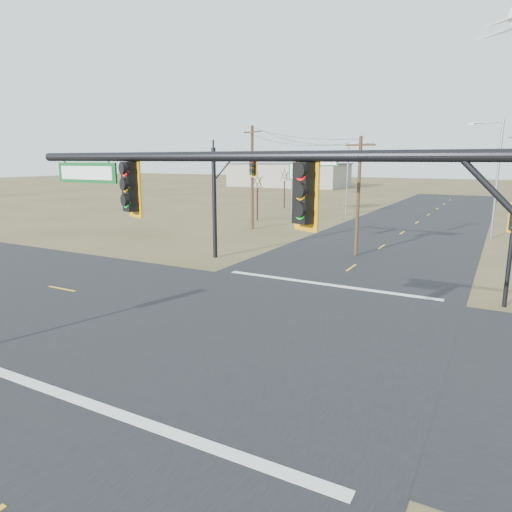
{
  "coord_description": "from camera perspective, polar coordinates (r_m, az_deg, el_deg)",
  "views": [
    {
      "loc": [
        8.1,
        -15.47,
        6.73
      ],
      "look_at": [
        -0.86,
        1.0,
        2.74
      ],
      "focal_mm": 32.0,
      "sensor_mm": 36.0,
      "label": 1
    }
  ],
  "objects": [
    {
      "name": "utility_pole_far",
      "position": [
        44.56,
        -0.48,
        9.91
      ],
      "size": [
        2.27,
        1.05,
        9.85
      ],
      "rotation": [
        0.0,
        0.0,
        -0.4
      ],
      "color": "#48311F",
      "rests_on": "ground"
    },
    {
      "name": "highway_sign",
      "position": [
        56.87,
        5.74,
        9.64
      ],
      "size": [
        3.37,
        0.17,
        6.32
      ],
      "rotation": [
        0.0,
        0.0,
        0.02
      ],
      "color": "gray",
      "rests_on": "ground"
    },
    {
      "name": "ground",
      "position": [
        18.71,
        0.87,
        -9.08
      ],
      "size": [
        320.0,
        320.0,
        0.0
      ],
      "primitive_type": "plane",
      "color": "brown",
      "rests_on": "ground"
    },
    {
      "name": "mast_arm_near",
      "position": [
        7.95,
        8.38,
        1.98
      ],
      "size": [
        10.69,
        0.58,
        7.38
      ],
      "rotation": [
        0.0,
        0.0,
        -0.37
      ],
      "color": "black",
      "rests_on": "ground"
    },
    {
      "name": "bare_tree_a",
      "position": [
        51.13,
        0.17,
        9.49
      ],
      "size": [
        2.83,
        2.83,
        5.67
      ],
      "rotation": [
        0.0,
        0.0,
        -0.26
      ],
      "color": "black",
      "rests_on": "ground"
    },
    {
      "name": "streetlight_a",
      "position": [
        43.92,
        27.7,
        9.14
      ],
      "size": [
        2.78,
        0.37,
        9.93
      ],
      "rotation": [
        0.0,
        0.0,
        -0.23
      ],
      "color": "gray",
      "rests_on": "ground"
    },
    {
      "name": "stop_bar_near",
      "position": [
        13.19,
        -15.37,
        -18.99
      ],
      "size": [
        12.0,
        0.4,
        0.01
      ],
      "primitive_type": "cube",
      "color": "silver",
      "rests_on": "road_ns"
    },
    {
      "name": "road_ew",
      "position": [
        18.71,
        0.87,
        -9.05
      ],
      "size": [
        160.0,
        14.0,
        0.02
      ],
      "primitive_type": "cube",
      "color": "black",
      "rests_on": "ground"
    },
    {
      "name": "stop_bar_far",
      "position": [
        25.26,
        8.82,
        -3.53
      ],
      "size": [
        12.0,
        0.4,
        0.01
      ],
      "primitive_type": "cube",
      "color": "silver",
      "rests_on": "road_ns"
    },
    {
      "name": "bare_tree_b",
      "position": [
        64.29,
        3.6,
        10.11
      ],
      "size": [
        2.56,
        2.56,
        5.8
      ],
      "rotation": [
        0.0,
        0.0,
        -0.14
      ],
      "color": "black",
      "rests_on": "ground"
    },
    {
      "name": "streetlight_c",
      "position": [
        57.09,
        11.55,
        9.96
      ],
      "size": [
        2.46,
        0.36,
        8.8
      ],
      "rotation": [
        0.0,
        0.0,
        -0.32
      ],
      "color": "gray",
      "rests_on": "ground"
    },
    {
      "name": "road_ns",
      "position": [
        18.71,
        0.87,
        -9.05
      ],
      "size": [
        14.0,
        160.0,
        0.02
      ],
      "primitive_type": "cube",
      "color": "black",
      "rests_on": "ground"
    },
    {
      "name": "warehouse_left",
      "position": [
        115.99,
        4.11,
        10.0
      ],
      "size": [
        28.0,
        14.0,
        5.5
      ],
      "primitive_type": "cube",
      "color": "gray",
      "rests_on": "ground"
    },
    {
      "name": "mast_arm_far",
      "position": [
        29.88,
        -0.63,
        9.44
      ],
      "size": [
        9.26,
        0.42,
        7.5
      ],
      "rotation": [
        0.0,
        0.0,
        -0.03
      ],
      "color": "black",
      "rests_on": "ground"
    },
    {
      "name": "utility_pole_near",
      "position": [
        32.65,
        12.67,
        7.52
      ],
      "size": [
        2.03,
        0.3,
        8.28
      ],
      "rotation": [
        0.0,
        0.0,
        0.09
      ],
      "color": "#48311F",
      "rests_on": "ground"
    }
  ]
}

